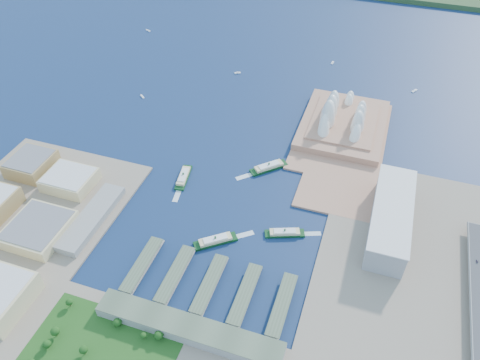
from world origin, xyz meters
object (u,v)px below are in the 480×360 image
(ferry_b, at_px, (269,166))
(ferry_d, at_px, (285,232))
(car_c, at_px, (477,261))
(toaster_building, at_px, (391,218))
(ferry_a, at_px, (183,176))
(ferry_c, at_px, (215,239))
(opera_house, at_px, (345,112))

(ferry_b, relative_size, ferry_d, 1.14)
(ferry_d, relative_size, car_c, 10.12)
(toaster_building, bearing_deg, ferry_a, 178.86)
(ferry_a, height_order, ferry_c, ferry_c)
(opera_house, distance_m, ferry_d, 254.22)
(opera_house, bearing_deg, car_c, -50.64)
(toaster_building, relative_size, ferry_b, 2.74)
(ferry_b, distance_m, ferry_c, 157.32)
(toaster_building, relative_size, ferry_a, 2.96)
(ferry_a, height_order, ferry_b, ferry_b)
(ferry_a, xyz_separation_m, car_c, (384.98, -38.50, 10.62))
(ferry_d, bearing_deg, ferry_b, 4.38)
(ferry_b, xyz_separation_m, ferry_c, (-23.48, -155.56, -0.24))
(ferry_c, bearing_deg, car_c, -116.83)
(opera_house, distance_m, toaster_building, 219.62)
(car_c, bearing_deg, ferry_c, 10.93)
(opera_house, height_order, ferry_b, opera_house)
(ferry_d, bearing_deg, ferry_c, 96.61)
(ferry_a, relative_size, car_c, 10.66)
(opera_house, bearing_deg, ferry_b, -122.19)
(toaster_building, bearing_deg, ferry_b, 159.67)
(toaster_building, height_order, ferry_b, toaster_building)
(ferry_c, relative_size, car_c, 11.02)
(ferry_c, relative_size, ferry_d, 1.09)
(toaster_building, distance_m, ferry_a, 284.46)
(toaster_building, height_order, ferry_c, toaster_building)
(car_c, bearing_deg, opera_house, -50.64)
(opera_house, xyz_separation_m, ferry_c, (-108.54, -290.69, -26.89))
(ferry_a, bearing_deg, toaster_building, -10.49)
(opera_house, bearing_deg, ferry_c, -110.48)
(ferry_c, xyz_separation_m, car_c, (299.54, 57.84, 10.45))
(ferry_c, height_order, ferry_d, ferry_c)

